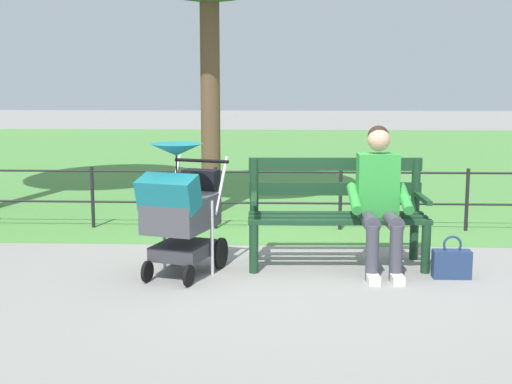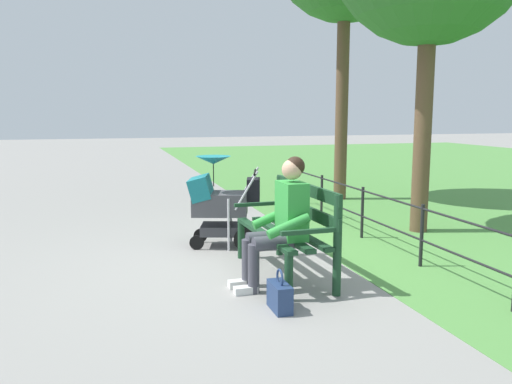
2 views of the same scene
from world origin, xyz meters
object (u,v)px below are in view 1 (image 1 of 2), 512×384
at_px(handbag, 452,263).
at_px(person_on_bench, 379,195).
at_px(stroller, 181,208).
at_px(park_bench, 337,207).

bearing_deg(handbag, person_on_bench, -19.48).
relative_size(person_on_bench, stroller, 1.11).
height_order(stroller, handbag, stroller).
relative_size(park_bench, stroller, 1.41).
distance_m(stroller, handbag, 2.35).
height_order(person_on_bench, stroller, person_on_bench).
bearing_deg(handbag, stroller, 0.73).
relative_size(park_bench, handbag, 4.38).
bearing_deg(person_on_bench, park_bench, -32.15).
xyz_separation_m(park_bench, person_on_bench, (-0.35, 0.22, 0.15)).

